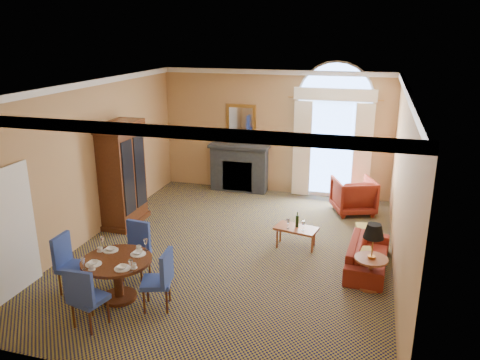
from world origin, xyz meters
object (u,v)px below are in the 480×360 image
(dining_table, at_px, (117,269))
(sofa, at_px, (368,255))
(side_table, at_px, (372,248))
(coffee_table, at_px, (296,229))
(armoire, at_px, (122,176))
(armchair, at_px, (353,195))

(dining_table, relative_size, sofa, 0.65)
(side_table, bearing_deg, coffee_table, 140.25)
(armoire, distance_m, armchair, 5.33)
(armchair, bearing_deg, dining_table, 33.58)
(armoire, bearing_deg, coffee_table, -2.37)
(dining_table, height_order, armchair, dining_table)
(dining_table, xyz_separation_m, sofa, (3.80, 2.16, -0.27))
(armoire, distance_m, side_table, 5.51)
(sofa, distance_m, coffee_table, 1.49)
(sofa, bearing_deg, side_table, -172.13)
(dining_table, bearing_deg, coffee_table, 47.84)
(armchair, xyz_separation_m, side_table, (0.46, -3.44, 0.30))
(side_table, bearing_deg, dining_table, -159.27)
(sofa, xyz_separation_m, coffee_table, (-1.39, 0.50, 0.14))
(dining_table, xyz_separation_m, armchair, (3.39, 4.90, -0.10))
(sofa, distance_m, side_table, 0.85)
(armoire, height_order, armchair, armoire)
(armoire, height_order, sofa, armoire)
(armoire, bearing_deg, side_table, -14.36)
(sofa, height_order, coffee_table, coffee_table)
(sofa, relative_size, side_table, 1.51)
(side_table, bearing_deg, sofa, 94.07)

